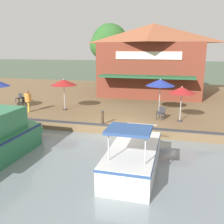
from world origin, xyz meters
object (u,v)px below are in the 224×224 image
cafe_chair_back_row_seat (19,98)px  mooring_post (103,118)px  patio_umbrella_back_row (160,83)px  waterfront_restaurant (152,58)px  cafe_chair_far_corner_seat (161,113)px  patio_umbrella_near_quay_edge (182,90)px  patio_umbrella_far_corner (64,82)px  cafe_chair_mid_patio (23,102)px  motorboat_second_along (135,153)px  person_mid_patio (28,98)px  tree_downstream_bank (177,49)px  tree_behind_restaurant (108,43)px

cafe_chair_back_row_seat → mooring_post: size_ratio=0.96×
patio_umbrella_back_row → waterfront_restaurant: bearing=-170.4°
cafe_chair_far_corner_seat → patio_umbrella_near_quay_edge: bearing=82.9°
patio_umbrella_far_corner → cafe_chair_mid_patio: bearing=-89.0°
cafe_chair_far_corner_seat → cafe_chair_mid_patio: bearing=-94.4°
motorboat_second_along → person_mid_patio: bearing=-122.9°
motorboat_second_along → tree_downstream_bank: (-21.28, 1.49, 4.69)m
patio_umbrella_far_corner → mooring_post: size_ratio=2.77×
cafe_chair_far_corner_seat → cafe_chair_back_row_seat: (-2.42, -12.75, 0.00)m
cafe_chair_far_corner_seat → cafe_chair_back_row_seat: 12.97m
patio_umbrella_near_quay_edge → patio_umbrella_far_corner: size_ratio=0.96×
mooring_post → tree_behind_restaurant: bearing=-165.9°
cafe_chair_far_corner_seat → person_mid_patio: (0.40, -10.02, 0.58)m
waterfront_restaurant → cafe_chair_mid_patio: bearing=-44.1°
motorboat_second_along → mooring_post: size_ratio=6.26×
mooring_post → person_mid_patio: bearing=-105.5°
patio_umbrella_near_quay_edge → patio_umbrella_far_corner: bearing=-97.1°
cafe_chair_back_row_seat → tree_behind_restaurant: 15.54m
patio_umbrella_near_quay_edge → motorboat_second_along: bearing=-17.9°
patio_umbrella_back_row → tree_behind_restaurant: tree_behind_restaurant is taller
patio_umbrella_back_row → cafe_chair_mid_patio: size_ratio=3.04×
patio_umbrella_far_corner → cafe_chair_back_row_seat: size_ratio=2.90×
patio_umbrella_back_row → cafe_chair_back_row_seat: patio_umbrella_back_row is taller
cafe_chair_back_row_seat → patio_umbrella_back_row: bearing=87.8°
patio_umbrella_far_corner → cafe_chair_back_row_seat: patio_umbrella_far_corner is taller
person_mid_patio → patio_umbrella_back_row: bearing=103.5°
patio_umbrella_near_quay_edge → patio_umbrella_back_row: size_ratio=0.92×
patio_umbrella_far_corner → person_mid_patio: (1.35, -2.39, -1.14)m
cafe_chair_far_corner_seat → cafe_chair_back_row_seat: same height
patio_umbrella_far_corner → motorboat_second_along: (7.34, 6.88, -2.11)m
cafe_chair_far_corner_seat → cafe_chair_mid_patio: same height
motorboat_second_along → cafe_chair_far_corner_seat: bearing=173.3°
patio_umbrella_back_row → tree_behind_restaurant: bearing=-151.2°
tree_downstream_bank → cafe_chair_back_row_seat: bearing=-47.3°
tree_downstream_bank → person_mid_patio: bearing=-35.1°
waterfront_restaurant → patio_umbrella_near_quay_edge: waterfront_restaurant is taller
waterfront_restaurant → tree_behind_restaurant: 8.74m
tree_downstream_bank → cafe_chair_mid_patio: bearing=-40.9°
motorboat_second_along → tree_behind_restaurant: size_ratio=0.69×
cafe_chair_back_row_seat → person_mid_patio: size_ratio=0.51×
motorboat_second_along → waterfront_restaurant: bearing=-176.6°
patio_umbrella_near_quay_edge → person_mid_patio: 11.34m
cafe_chair_far_corner_seat → tree_downstream_bank: 15.51m
motorboat_second_along → mooring_post: bearing=-146.3°
patio_umbrella_far_corner → tree_downstream_bank: size_ratio=0.36×
patio_umbrella_near_quay_edge → patio_umbrella_back_row: 2.60m
cafe_chair_mid_patio → patio_umbrella_back_row: bearing=95.4°
waterfront_restaurant → patio_umbrella_far_corner: 11.59m
patio_umbrella_near_quay_edge → cafe_chair_back_row_seat: patio_umbrella_near_quay_edge is taller
patio_umbrella_back_row → cafe_chair_mid_patio: patio_umbrella_back_row is taller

